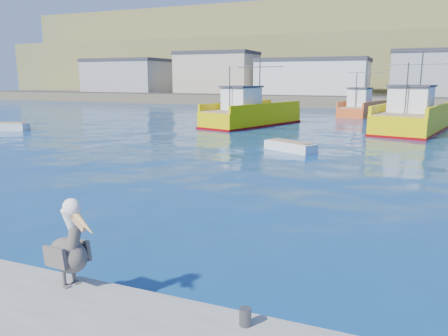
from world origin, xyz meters
name	(u,v)px	position (x,y,z in m)	size (l,w,h in m)	color
ground	(181,251)	(0.00, 0.00, 0.00)	(260.00, 260.00, 0.00)	navy
dock_bollards	(122,290)	(0.60, -3.40, 0.65)	(36.20, 0.20, 0.30)	#4C4C4C
far_shore	(388,59)	(0.00, 109.20, 8.98)	(200.00, 81.00, 24.00)	brown
trawler_yellow_a	(250,114)	(-8.47, 29.89, 1.05)	(7.20, 12.10, 6.54)	#D9C002
trawler_yellow_b	(414,118)	(5.81, 31.06, 1.11)	(6.96, 13.30, 6.69)	#D9C002
boat_orange	(362,107)	(0.30, 44.67, 1.03)	(5.08, 8.84, 6.08)	#DB531E
skiff_left	(5,127)	(-26.81, 17.99, 0.27)	(4.09, 2.56, 0.84)	silver
skiff_mid	(290,147)	(-1.31, 16.82, 0.24)	(3.57, 2.64, 0.74)	silver
pelican	(69,248)	(-0.60, -3.37, 1.26)	(1.43, 0.83, 1.79)	#595451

